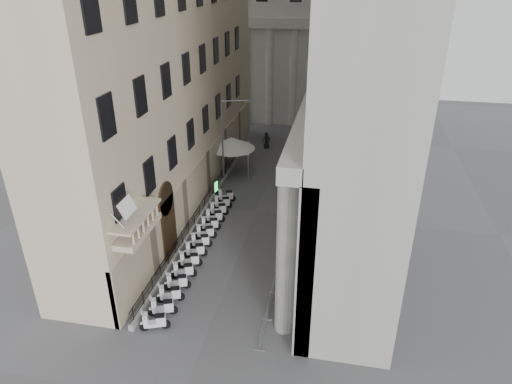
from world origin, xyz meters
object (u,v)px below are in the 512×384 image
(scooter_0, at_px, (156,329))
(pedestrian_b, at_px, (303,152))
(street_lamp, at_px, (226,135))
(info_kiosk, at_px, (215,188))
(security_tent, at_px, (235,144))
(pedestrian_a, at_px, (280,180))

(scooter_0, bearing_deg, pedestrian_b, -31.79)
(street_lamp, bearing_deg, info_kiosk, -111.15)
(pedestrian_b, bearing_deg, scooter_0, 110.42)
(security_tent, relative_size, pedestrian_a, 2.50)
(scooter_0, relative_size, street_lamp, 0.19)
(security_tent, xyz_separation_m, pedestrian_a, (4.89, -2.60, -2.18))
(scooter_0, xyz_separation_m, security_tent, (-0.63, 22.19, 3.09))
(street_lamp, relative_size, pedestrian_b, 4.63)
(pedestrian_b, bearing_deg, street_lamp, 79.39)
(pedestrian_a, bearing_deg, info_kiosk, 14.77)
(security_tent, height_order, pedestrian_a, security_tent)
(street_lamp, bearing_deg, pedestrian_b, 31.36)
(scooter_0, distance_m, pedestrian_b, 27.78)
(pedestrian_b, bearing_deg, pedestrian_a, 112.00)
(pedestrian_a, xyz_separation_m, pedestrian_b, (1.35, 7.60, -0.05))
(security_tent, height_order, info_kiosk, security_tent)
(scooter_0, height_order, security_tent, security_tent)
(security_tent, distance_m, pedestrian_b, 8.31)
(security_tent, distance_m, street_lamp, 2.69)
(street_lamp, distance_m, pedestrian_b, 10.42)
(scooter_0, relative_size, info_kiosk, 0.93)
(pedestrian_a, bearing_deg, street_lamp, -16.49)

